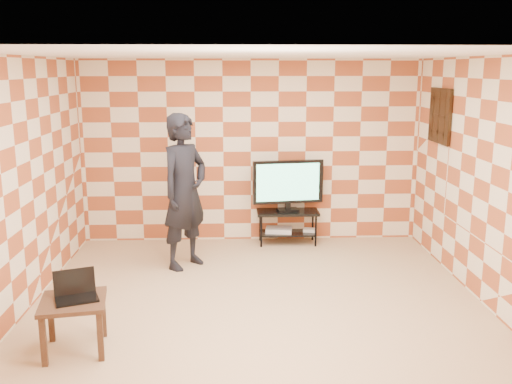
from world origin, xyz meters
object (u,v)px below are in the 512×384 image
tv_stand (288,220)px  side_table (73,309)px  tv (288,183)px  person (185,192)px

tv_stand → side_table: (-2.27, -3.21, 0.05)m
tv_stand → side_table: size_ratio=1.37×
tv → side_table: size_ratio=1.57×
tv_stand → person: 1.82m
tv_stand → person: (-1.43, -0.93, 0.64)m
tv_stand → tv: tv is taller
tv_stand → tv: (-0.00, -0.00, 0.56)m
tv → person: size_ratio=0.52×
tv → person: bearing=-147.1°
side_table → tv: bearing=54.7°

